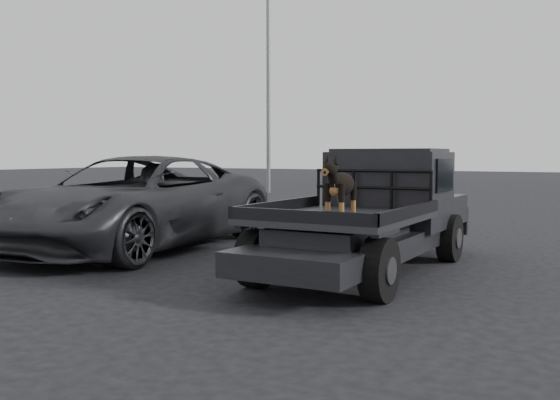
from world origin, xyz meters
The scene contains 8 objects.
ground centered at (0.00, 0.00, 0.00)m, with size 120.00×120.00×0.00m, color black.
flatbed_ute centered at (0.60, 1.55, 0.46)m, with size 2.00×5.40×0.92m, color black, non-canonical shape.
ute_cab centered at (0.60, 2.50, 1.36)m, with size 1.72×1.30×0.88m, color black, non-canonical shape.
headache_rack centered at (0.60, 1.75, 1.20)m, with size 1.80×0.08×0.55m, color black, non-canonical shape.
dog centered at (0.88, -0.01, 1.29)m, with size 0.32×0.60×0.74m, color black, non-canonical shape.
parked_suv centered at (-3.93, 1.63, 0.84)m, with size 2.80×6.08×1.69m, color #2A2A2E.
distant_car_a centered at (-8.80, 28.32, 0.77)m, with size 1.64×4.69×1.55m, color #46454A.
floodlight_near centered at (-10.30, 17.25, 7.31)m, with size 1.08×0.28×13.43m.
Camera 1 is at (3.93, -6.92, 1.70)m, focal length 40.00 mm.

